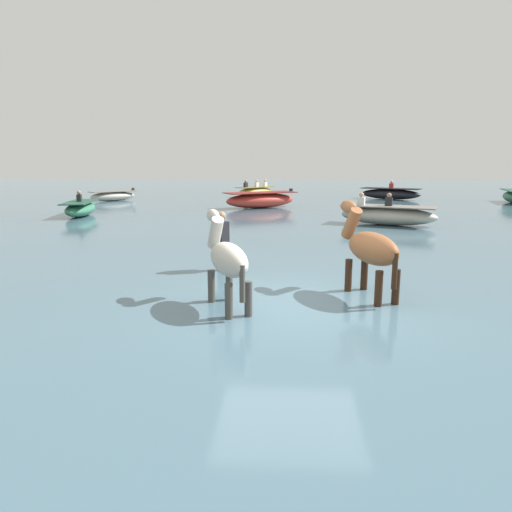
{
  "coord_description": "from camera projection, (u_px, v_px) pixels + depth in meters",
  "views": [
    {
      "loc": [
        -0.07,
        -7.4,
        2.67
      ],
      "look_at": [
        -0.68,
        1.56,
        0.84
      ],
      "focal_mm": 32.63,
      "sensor_mm": 36.0,
      "label": 1
    }
  ],
  "objects": [
    {
      "name": "horse_lead_pinto",
      "position": [
        227.0,
        261.0,
        7.41
      ],
      "size": [
        1.03,
        1.67,
        1.87
      ],
      "color": "beige",
      "rests_on": "ground"
    },
    {
      "name": "boat_distant_west",
      "position": [
        113.0,
        196.0,
        28.14
      ],
      "size": [
        2.65,
        2.74,
        0.72
      ],
      "color": "#B2AD9E",
      "rests_on": "water_surface"
    },
    {
      "name": "boat_distant_east",
      "position": [
        390.0,
        194.0,
        29.21
      ],
      "size": [
        3.82,
        2.78,
        1.17
      ],
      "color": "black",
      "rests_on": "water_surface"
    },
    {
      "name": "water_surface",
      "position": [
        289.0,
        229.0,
        17.51
      ],
      "size": [
        90.0,
        90.0,
        0.34
      ],
      "primitive_type": "cube",
      "color": "#476675",
      "rests_on": "ground"
    },
    {
      "name": "boat_far_inshore",
      "position": [
        80.0,
        209.0,
        20.25
      ],
      "size": [
        1.62,
        3.21,
        1.11
      ],
      "color": "#337556",
      "rests_on": "water_surface"
    },
    {
      "name": "ground_plane",
      "position": [
        290.0,
        324.0,
        7.77
      ],
      "size": [
        120.0,
        120.0,
        0.0
      ],
      "primitive_type": "plane",
      "color": "#756B56"
    },
    {
      "name": "person_spectator_far",
      "position": [
        222.0,
        246.0,
        10.06
      ],
      "size": [
        0.36,
        0.37,
        1.63
      ],
      "color": "#383842",
      "rests_on": "ground"
    },
    {
      "name": "boat_mid_outer",
      "position": [
        260.0,
        200.0,
        23.8
      ],
      "size": [
        3.97,
        3.14,
        0.94
      ],
      "color": "#BC382D",
      "rests_on": "water_surface"
    },
    {
      "name": "boat_mid_channel",
      "position": [
        388.0,
        215.0,
        17.37
      ],
      "size": [
        3.74,
        2.43,
        1.19
      ],
      "color": "#B2AD9E",
      "rests_on": "water_surface"
    },
    {
      "name": "boat_far_offshore",
      "position": [
        255.0,
        191.0,
        31.76
      ],
      "size": [
        2.76,
        3.09,
        1.13
      ],
      "color": "gold",
      "rests_on": "water_surface"
    },
    {
      "name": "horse_trailing_chestnut",
      "position": [
        370.0,
        250.0,
        8.04
      ],
      "size": [
        1.0,
        1.78,
        1.97
      ],
      "color": "brown",
      "rests_on": "ground"
    }
  ]
}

